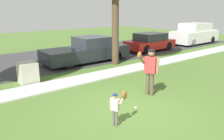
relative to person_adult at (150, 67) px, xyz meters
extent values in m
plane|color=#4C6B2D|center=(-1.46, 2.97, -1.06)|extent=(48.00, 48.00, 0.00)
cube|color=beige|center=(-1.46, 3.07, -1.03)|extent=(36.00, 1.20, 0.06)
cube|color=#38383A|center=(-1.46, 8.07, -1.05)|extent=(36.00, 6.80, 0.02)
cylinder|color=brown|center=(0.08, -0.08, -0.64)|extent=(0.13, 0.13, 0.85)
cylinder|color=brown|center=(0.01, 0.08, -0.64)|extent=(0.13, 0.13, 0.85)
cube|color=#B73838|center=(0.04, 0.00, 0.08)|extent=(0.36, 0.46, 0.60)
sphere|color=#A87A5B|center=(0.04, 0.00, 0.52)|extent=(0.23, 0.23, 0.23)
cylinder|color=black|center=(0.04, 0.00, 0.60)|extent=(0.24, 0.24, 0.07)
cylinder|color=#A87A5B|center=(0.14, -0.23, 0.10)|extent=(0.10, 0.10, 0.56)
cylinder|color=#A87A5B|center=(-0.28, 0.14, 0.30)|extent=(0.52, 0.28, 0.40)
ellipsoid|color=brown|center=(-0.47, 0.07, 0.48)|extent=(0.26, 0.21, 0.26)
cylinder|color=#6B6656|center=(-2.34, -0.90, -0.83)|extent=(0.07, 0.07, 0.46)
cylinder|color=#6B6656|center=(-2.31, -0.98, -0.83)|extent=(0.07, 0.07, 0.46)
cube|color=silver|center=(-2.33, -0.94, -0.44)|extent=(0.20, 0.25, 0.33)
sphere|color=tan|center=(-2.33, -0.94, -0.20)|extent=(0.12, 0.12, 0.12)
cylinder|color=navy|center=(-2.33, -0.94, -0.16)|extent=(0.13, 0.13, 0.04)
cylinder|color=tan|center=(-2.38, -0.81, -0.43)|extent=(0.05, 0.05, 0.31)
cylinder|color=tan|center=(-2.15, -1.02, -0.32)|extent=(0.28, 0.15, 0.22)
ellipsoid|color=brown|center=(-2.05, -0.98, -0.22)|extent=(0.26, 0.21, 0.26)
sphere|color=white|center=(-1.16, -0.53, -1.02)|extent=(0.07, 0.07, 0.07)
cube|color=beige|center=(-3.06, 4.13, -0.61)|extent=(0.72, 0.78, 0.90)
cylinder|color=brown|center=(1.96, 4.44, 1.58)|extent=(0.39, 0.39, 5.28)
cube|color=#23282D|center=(0.92, 5.94, -0.51)|extent=(5.20, 1.95, 0.70)
cube|color=#2D333D|center=(1.31, 5.94, 0.14)|extent=(1.82, 1.79, 0.60)
cylinder|color=black|center=(-0.69, 5.07, -0.72)|extent=(0.64, 0.22, 0.64)
cylinder|color=black|center=(-0.69, 6.80, -0.72)|extent=(0.64, 0.22, 0.64)
cylinder|color=black|center=(2.53, 5.07, -0.72)|extent=(0.64, 0.22, 0.64)
cylinder|color=black|center=(2.53, 6.80, -0.72)|extent=(0.64, 0.22, 0.64)
cube|color=red|center=(6.73, 6.16, -0.56)|extent=(4.00, 1.75, 0.60)
cube|color=#2D333D|center=(6.73, 6.16, 0.01)|extent=(2.20, 1.61, 0.55)
cylinder|color=black|center=(5.49, 5.40, -0.72)|extent=(0.64, 0.22, 0.64)
cylinder|color=black|center=(5.49, 6.93, -0.72)|extent=(0.64, 0.22, 0.64)
cylinder|color=black|center=(7.97, 5.40, -0.72)|extent=(0.64, 0.22, 0.64)
cylinder|color=black|center=(7.97, 6.93, -0.72)|extent=(0.64, 0.22, 0.64)
cube|color=silver|center=(12.52, 6.01, -0.36)|extent=(5.00, 1.95, 1.00)
cube|color=silver|center=(12.52, 6.01, 0.49)|extent=(2.75, 1.79, 0.70)
cylinder|color=black|center=(10.97, 5.15, -0.72)|extent=(0.64, 0.22, 0.64)
cylinder|color=black|center=(10.97, 6.88, -0.72)|extent=(0.64, 0.22, 0.64)
cylinder|color=black|center=(14.07, 5.15, -0.72)|extent=(0.64, 0.22, 0.64)
cylinder|color=black|center=(14.07, 6.88, -0.72)|extent=(0.64, 0.22, 0.64)
camera|label=1|loc=(-5.57, -5.01, 1.98)|focal=34.36mm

